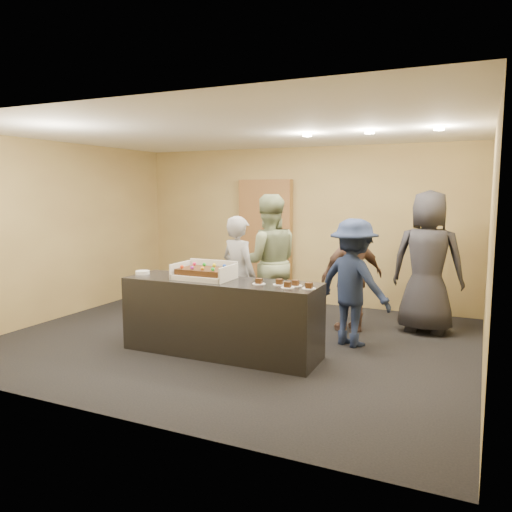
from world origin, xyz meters
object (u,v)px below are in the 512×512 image
cake_box (205,275)px  plate_stack (143,272)px  person_brown_extra (352,276)px  serving_counter (221,317)px  person_server_grey (239,276)px  sheet_cake (204,271)px  person_navy_man (353,283)px  person_dark_suit (428,262)px  storage_cabinet (265,240)px  person_sage_man (268,262)px

cake_box → plate_stack: (-0.89, -0.06, -0.02)m
cake_box → person_brown_extra: person_brown_extra is taller
serving_counter → person_brown_extra: size_ratio=1.53×
serving_counter → plate_stack: (-1.12, -0.03, 0.47)m
cake_box → person_server_grey: bearing=85.8°
person_brown_extra → sheet_cake: bearing=5.8°
person_brown_extra → person_server_grey: bearing=-12.8°
person_navy_man → serving_counter: bearing=59.1°
plate_stack → person_navy_man: size_ratio=0.11×
serving_counter → person_dark_suit: person_dark_suit is taller
sheet_cake → plate_stack: sheet_cake is taller
sheet_cake → person_navy_man: person_navy_man is taller
plate_stack → person_server_grey: bearing=41.9°
serving_counter → sheet_cake: sheet_cake is taller
person_server_grey → storage_cabinet: bearing=-54.6°
person_server_grey → person_dark_suit: (2.32, 1.18, 0.17)m
person_server_grey → person_brown_extra: (1.37, 0.78, -0.03)m
sheet_cake → plate_stack: 0.90m
storage_cabinet → person_sage_man: size_ratio=1.13×
storage_cabinet → plate_stack: storage_cabinet is taller
sheet_cake → person_navy_man: size_ratio=0.36×
person_server_grey → person_brown_extra: size_ratio=1.04×
serving_counter → cake_box: size_ratio=3.47×
storage_cabinet → person_dark_suit: storage_cabinet is taller
person_server_grey → person_dark_suit: bearing=-132.1°
cake_box → sheet_cake: cake_box is taller
plate_stack → serving_counter: bearing=1.7°
storage_cabinet → person_sage_man: bearing=-65.3°
storage_cabinet → serving_counter: bearing=-76.3°
person_server_grey → cake_box: bearing=106.7°
serving_counter → person_sage_man: bearing=85.9°
sheet_cake → person_dark_suit: size_ratio=0.30×
serving_counter → storage_cabinet: (-0.73, 2.99, 0.63)m
person_brown_extra → person_dark_suit: 1.05m
storage_cabinet → cake_box: storage_cabinet is taller
sheet_cake → person_navy_man: bearing=32.0°
storage_cabinet → sheet_cake: size_ratio=3.65×
person_navy_man → person_dark_suit: bearing=-105.0°
plate_stack → person_dark_suit: person_dark_suit is taller
cake_box → person_brown_extra: size_ratio=0.44×
serving_counter → person_navy_man: size_ratio=1.48×
serving_counter → person_dark_suit: 2.98m
serving_counter → plate_stack: size_ratio=13.52×
serving_counter → person_brown_extra: bearing=52.7°
cake_box → sheet_cake: (-0.00, -0.03, 0.05)m
person_server_grey → person_navy_man: size_ratio=1.01×
plate_stack → person_dark_suit: size_ratio=0.09×
plate_stack → person_navy_man: (2.48, 1.03, -0.11)m
serving_counter → sheet_cake: size_ratio=4.07×
cake_box → person_dark_suit: person_dark_suit is taller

